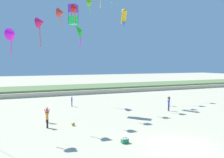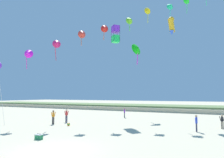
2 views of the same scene
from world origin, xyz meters
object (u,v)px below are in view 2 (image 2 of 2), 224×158
object	(u,v)px
person_near_left	(222,121)
person_far_right	(124,112)
large_kite_high_solo	(171,25)
person_mid_center	(53,116)
person_near_right	(66,115)
beach_ball	(69,124)
person_far_left	(196,122)
large_kite_mid_trail	(116,34)
large_kite_low_lead	(137,49)
beach_cooler	(39,137)

from	to	relation	value
person_near_left	person_far_right	distance (m)	14.91
large_kite_high_solo	person_mid_center	bearing A→B (deg)	-144.50
person_near_left	person_near_right	size ratio (longest dim) A/B	0.89
large_kite_high_solo	beach_ball	distance (m)	19.86
large_kite_high_solo	person_far_left	bearing A→B (deg)	-64.75
person_near_left	person_far_left	world-z (taller)	person_far_left
person_near_left	person_far_right	size ratio (longest dim) A/B	1.01
person_near_right	person_far_left	distance (m)	16.37
person_near_left	large_kite_mid_trail	world-z (taller)	large_kite_mid_trail
person_mid_center	large_kite_low_lead	size ratio (longest dim) A/B	0.44
large_kite_high_solo	person_near_right	bearing A→B (deg)	-150.83
person_mid_center	person_far_left	xyz separation A→B (m)	(16.67, 2.30, -0.04)
large_kite_high_solo	beach_ball	world-z (taller)	large_kite_high_solo
person_far_left	large_kite_low_lead	bearing A→B (deg)	133.66
person_near_right	person_mid_center	distance (m)	2.25
large_kite_high_solo	large_kite_mid_trail	bearing A→B (deg)	-171.50
person_far_left	large_kite_low_lead	distance (m)	17.56
person_near_right	beach_cooler	bearing A→B (deg)	-62.77
beach_ball	large_kite_low_lead	bearing A→B (deg)	70.61
person_mid_center	large_kite_mid_trail	bearing A→B (deg)	59.29
person_mid_center	large_kite_low_lead	distance (m)	17.78
person_near_left	beach_ball	bearing A→B (deg)	-161.12
person_far_left	large_kite_high_solo	distance (m)	15.12
person_far_left	beach_ball	xyz separation A→B (m)	(-14.05, -2.50, -0.79)
person_near_right	large_kite_high_solo	world-z (taller)	large_kite_high_solo
person_near_left	large_kite_mid_trail	distance (m)	19.04
person_mid_center	large_kite_high_solo	distance (m)	20.76
person_near_right	large_kite_low_lead	distance (m)	16.17
person_near_left	large_kite_mid_trail	bearing A→B (deg)	168.84
person_far_right	person_near_left	bearing A→B (deg)	-21.68
person_far_left	large_kite_high_solo	bearing A→B (deg)	115.25
person_far_right	beach_cooler	bearing A→B (deg)	-90.12
person_near_right	large_kite_low_lead	bearing A→B (deg)	56.41
person_near_right	large_kite_low_lead	world-z (taller)	large_kite_low_lead
person_near_left	person_far_right	xyz separation A→B (m)	(-13.86, 5.51, -0.01)
person_far_left	large_kite_mid_trail	bearing A→B (deg)	153.33
person_near_right	large_kite_low_lead	xyz separation A→B (m)	(6.75, 10.16, 10.63)
person_far_right	person_near_right	bearing A→B (deg)	-119.40
large_kite_low_lead	beach_cooler	xyz separation A→B (m)	(-1.88, -19.61, -11.43)
large_kite_mid_trail	large_kite_high_solo	size ratio (longest dim) A/B	0.98
person_near_left	large_kite_low_lead	bearing A→B (deg)	149.91
person_near_left	beach_ball	distance (m)	17.40
large_kite_high_solo	beach_cooler	distance (m)	23.04
person_near_right	large_kite_high_solo	distance (m)	19.64
beach_cooler	beach_ball	bearing A→B (deg)	109.94
person_mid_center	large_kite_low_lead	bearing A→B (deg)	60.37
person_far_right	large_kite_high_solo	distance (m)	15.34
beach_ball	person_near_left	bearing A→B (deg)	18.88
large_kite_high_solo	person_near_left	bearing A→B (deg)	-35.05
person_far_right	beach_ball	bearing A→B (deg)	-103.09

